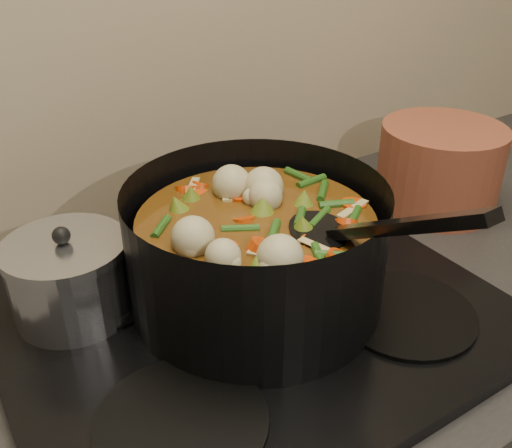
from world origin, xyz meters
TOP-DOWN VIEW (x-y plane):
  - stovetop at (0.00, 1.93)m, footprint 0.62×0.54m
  - stockpot at (0.02, 1.93)m, footprint 0.37×0.46m
  - saucepan at (-0.19, 2.04)m, footprint 0.15×0.15m
  - terracotta_crock at (0.45, 2.02)m, footprint 0.28×0.28m

SIDE VIEW (x-z plane):
  - stovetop at x=0.00m, z-range 0.91..0.93m
  - saucepan at x=-0.19m, z-range 0.92..1.05m
  - terracotta_crock at x=0.45m, z-range 0.91..1.06m
  - stockpot at x=0.02m, z-range 0.89..1.13m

